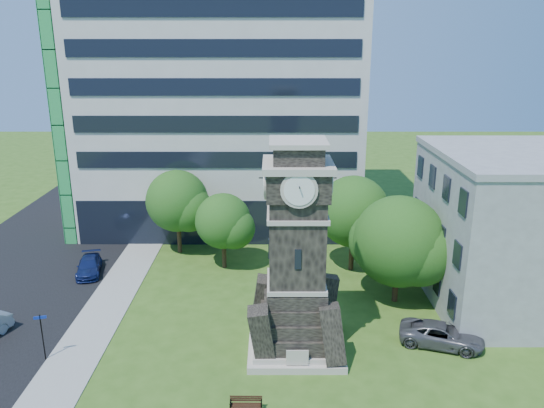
{
  "coord_description": "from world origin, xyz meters",
  "views": [
    {
      "loc": [
        1.65,
        -25.13,
        17.06
      ],
      "look_at": [
        1.64,
        7.38,
        7.11
      ],
      "focal_mm": 35.0,
      "sensor_mm": 36.0,
      "label": 1
    }
  ],
  "objects_px": {
    "car_street_north": "(89,266)",
    "street_sign": "(42,332)",
    "car_east_lot": "(442,335)",
    "clock_tower": "(296,264)",
    "park_bench": "(246,404)"
  },
  "relations": [
    {
      "from": "car_street_north",
      "to": "street_sign",
      "type": "xyz_separation_m",
      "value": [
        1.35,
        -11.6,
        1.16
      ]
    },
    {
      "from": "car_street_north",
      "to": "car_east_lot",
      "type": "relative_size",
      "value": 0.86
    },
    {
      "from": "clock_tower",
      "to": "park_bench",
      "type": "height_order",
      "value": "clock_tower"
    },
    {
      "from": "park_bench",
      "to": "street_sign",
      "type": "height_order",
      "value": "street_sign"
    },
    {
      "from": "street_sign",
      "to": "park_bench",
      "type": "bearing_deg",
      "value": -36.13
    },
    {
      "from": "clock_tower",
      "to": "car_east_lot",
      "type": "xyz_separation_m",
      "value": [
        8.58,
        0.27,
        -4.61
      ]
    },
    {
      "from": "park_bench",
      "to": "clock_tower",
      "type": "bearing_deg",
      "value": 65.68
    },
    {
      "from": "clock_tower",
      "to": "car_east_lot",
      "type": "height_order",
      "value": "clock_tower"
    },
    {
      "from": "park_bench",
      "to": "street_sign",
      "type": "xyz_separation_m",
      "value": [
        -11.46,
        4.37,
        1.33
      ]
    },
    {
      "from": "clock_tower",
      "to": "car_street_north",
      "type": "bearing_deg",
      "value": 146.15
    },
    {
      "from": "street_sign",
      "to": "car_east_lot",
      "type": "bearing_deg",
      "value": -11.4
    },
    {
      "from": "car_street_north",
      "to": "park_bench",
      "type": "distance_m",
      "value": 20.47
    },
    {
      "from": "park_bench",
      "to": "street_sign",
      "type": "bearing_deg",
      "value": 159.67
    },
    {
      "from": "clock_tower",
      "to": "park_bench",
      "type": "distance_m",
      "value": 7.87
    },
    {
      "from": "clock_tower",
      "to": "street_sign",
      "type": "xyz_separation_m",
      "value": [
        -14.07,
        -1.26,
        -3.52
      ]
    }
  ]
}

